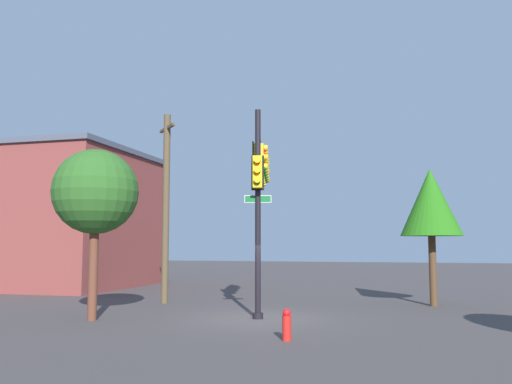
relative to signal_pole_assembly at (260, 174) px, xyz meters
name	(u,v)px	position (x,y,z in m)	size (l,w,h in m)	color
ground_plane	(258,319)	(-1.87, -0.39, -5.24)	(120.00, 120.00, 0.00)	#433D3D
signal_pole_assembly	(260,174)	(0.00, 0.00, 0.00)	(5.71, 1.76, 7.28)	black
utility_pole	(166,205)	(1.74, 4.73, -0.98)	(1.40, 1.31, 8.28)	brown
fire_hydrant	(287,325)	(-5.70, -2.18, -4.83)	(0.33, 0.24, 0.83)	red
tree_mid	(431,203)	(3.56, -6.44, -0.99)	(2.54, 2.54, 5.70)	#4F3421
tree_far	(95,193)	(-3.69, 4.87, -0.95)	(2.90, 2.90, 5.77)	brown
brick_building	(83,218)	(8.15, 13.01, -1.17)	(9.54, 6.41, 8.11)	brown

